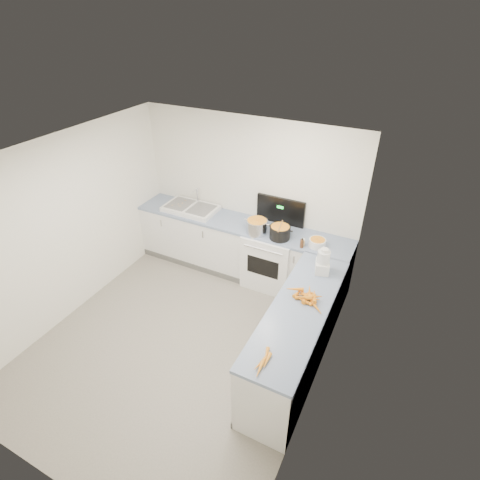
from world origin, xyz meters
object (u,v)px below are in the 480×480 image
at_px(sink, 191,208).
at_px(extract_bottle, 302,244).
at_px(mixing_bowl, 317,243).
at_px(stove, 271,257).
at_px(steel_pot, 257,227).
at_px(spice_jar, 303,243).
at_px(black_pot, 280,233).
at_px(food_processor, 323,262).

bearing_deg(sink, extract_bottle, -6.80).
bearing_deg(mixing_bowl, sink, 177.12).
bearing_deg(stove, steel_pot, -144.32).
xyz_separation_m(stove, extract_bottle, (0.52, -0.22, 0.53)).
xyz_separation_m(stove, spice_jar, (0.52, -0.17, 0.51)).
xyz_separation_m(sink, steel_pot, (1.25, -0.16, 0.06)).
height_order(black_pot, spice_jar, black_pot).
height_order(stove, mixing_bowl, stove).
height_order(sink, food_processor, food_processor).
bearing_deg(mixing_bowl, black_pot, -176.21).
bearing_deg(steel_pot, black_pot, 1.86).
bearing_deg(extract_bottle, black_pot, 165.96).
bearing_deg(black_pot, stove, 141.19).
distance_m(sink, spice_jar, 1.98).
height_order(stove, food_processor, stove).
distance_m(spice_jar, food_processor, 0.63).
relative_size(steel_pot, spice_jar, 3.38).
relative_size(stove, mixing_bowl, 5.77).
bearing_deg(stove, black_pot, -38.81).
relative_size(sink, food_processor, 2.48).
height_order(spice_jar, food_processor, food_processor).
distance_m(black_pot, extract_bottle, 0.37).
distance_m(stove, food_processor, 1.28).
distance_m(extract_bottle, food_processor, 0.59).
xyz_separation_m(steel_pot, spice_jar, (0.72, -0.03, -0.05)).
xyz_separation_m(mixing_bowl, extract_bottle, (-0.18, -0.13, 0.01)).
bearing_deg(black_pot, extract_bottle, -14.04).
relative_size(steel_pot, mixing_bowl, 1.33).
distance_m(black_pot, spice_jar, 0.37).
bearing_deg(extract_bottle, sink, 173.20).
distance_m(black_pot, food_processor, 0.92).
distance_m(mixing_bowl, extract_bottle, 0.22).
height_order(black_pot, food_processor, food_processor).
distance_m(steel_pot, extract_bottle, 0.72).
xyz_separation_m(sink, food_processor, (2.38, -0.65, 0.11)).
relative_size(steel_pot, extract_bottle, 2.54).
relative_size(sink, mixing_bowl, 3.65).
height_order(sink, steel_pot, sink).
relative_size(extract_bottle, spice_jar, 1.33).
bearing_deg(food_processor, black_pot, 146.74).
relative_size(black_pot, mixing_bowl, 1.26).
relative_size(black_pot, extract_bottle, 2.40).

